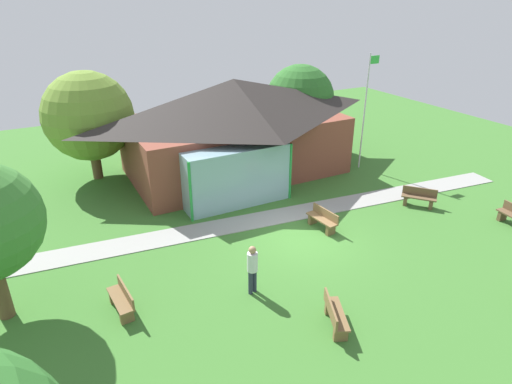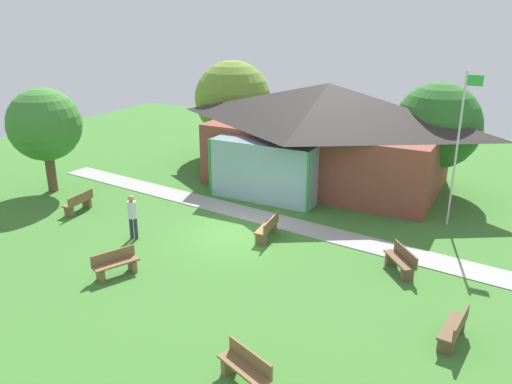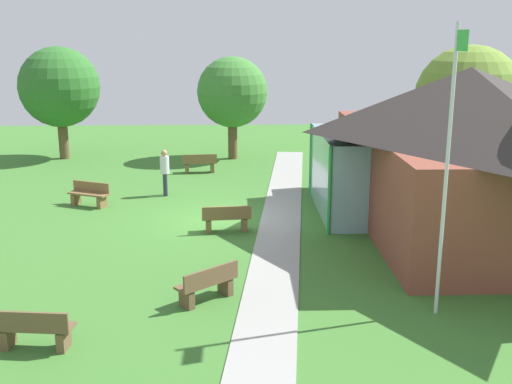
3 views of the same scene
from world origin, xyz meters
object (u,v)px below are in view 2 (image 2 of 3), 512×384
pavilion (325,133)px  tree_west_hedge (45,125)px  tree_behind_pavilion_right (437,126)px  bench_front_center (116,264)px  tree_behind_pavilion_left (233,99)px  bench_rear_near_path (268,229)px  bench_mid_right (401,261)px  bench_lawn_far_right (454,329)px  bench_mid_left (79,203)px  flagpole (458,144)px  bench_front_right (246,369)px  visitor_strolling_lawn (132,214)px

pavilion → tree_west_hedge: 13.12m
pavilion → tree_behind_pavilion_right: tree_behind_pavilion_right is taller
bench_front_center → tree_behind_pavilion_right: size_ratio=0.30×
bench_front_center → tree_behind_pavilion_left: tree_behind_pavilion_left is taller
bench_rear_near_path → bench_mid_right: bearing=-99.4°
bench_lawn_far_right → tree_behind_pavilion_left: 19.92m
bench_mid_left → tree_behind_pavilion_left: tree_behind_pavilion_left is taller
flagpole → bench_rear_near_path: flagpole is taller
pavilion → bench_front_right: size_ratio=7.57×
bench_lawn_far_right → bench_mid_left: (-15.58, 2.21, 0.00)m
bench_mid_left → tree_behind_pavilion_right: size_ratio=0.30×
tree_behind_pavilion_left → tree_behind_pavilion_right: (11.65, -1.17, -0.17)m
bench_front_center → bench_lawn_far_right: size_ratio=1.01×
bench_mid_right → tree_behind_pavilion_left: size_ratio=0.26×
bench_front_center → visitor_strolling_lawn: visitor_strolling_lawn is taller
bench_rear_near_path → visitor_strolling_lawn: 5.10m
pavilion → bench_front_right: 15.28m
tree_behind_pavilion_right → bench_mid_left: bearing=-141.9°
bench_lawn_far_right → bench_front_center: bearing=103.4°
flagpole → bench_front_right: (-2.68, -12.10, -2.95)m
bench_mid_left → flagpole: bearing=-71.9°
bench_mid_right → visitor_strolling_lawn: 9.79m
flagpole → bench_mid_left: size_ratio=3.99×
bench_rear_near_path → bench_front_center: bearing=142.1°
bench_mid_right → visitor_strolling_lawn: visitor_strolling_lawn is taller
flagpole → tree_behind_pavilion_right: flagpole is taller
tree_west_hedge → tree_behind_pavilion_right: tree_behind_pavilion_right is taller
bench_front_right → visitor_strolling_lawn: visitor_strolling_lawn is taller
bench_front_center → flagpole: bearing=160.6°
bench_mid_right → tree_west_hedge: size_ratio=0.29×
flagpole → tree_west_hedge: 17.98m
bench_mid_left → bench_rear_near_path: bearing=-85.6°
bench_mid_left → tree_behind_pavilion_left: 11.63m
bench_lawn_far_right → tree_behind_pavilion_left: bearing=53.0°
tree_west_hedge → tree_behind_pavilion_right: (15.96, 8.62, -0.09)m
bench_rear_near_path → bench_mid_right: same height
bench_front_right → bench_front_center: bearing=-0.6°
visitor_strolling_lawn → tree_west_hedge: size_ratio=0.36×
bench_mid_left → bench_front_right: bearing=-122.6°
bench_rear_near_path → tree_west_hedge: tree_west_hedge is taller
bench_mid_right → visitor_strolling_lawn: (-9.55, -2.05, 0.62)m
bench_front_center → bench_mid_left: same height
flagpole → bench_lawn_far_right: 8.82m
bench_front_right → bench_front_center: same height
tree_behind_pavilion_left → tree_behind_pavilion_right: size_ratio=1.07×
pavilion → visitor_strolling_lawn: 10.48m
flagpole → visitor_strolling_lawn: size_ratio=3.51×
bench_mid_right → tree_west_hedge: bearing=48.2°
pavilion → tree_behind_pavilion_right: 5.21m
tree_behind_pavilion_left → pavilion: bearing=-21.7°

